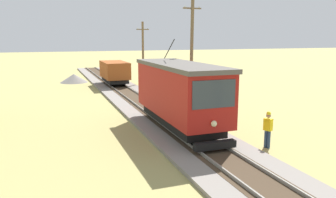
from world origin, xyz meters
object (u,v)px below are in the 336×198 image
Objects in this scene: freight_car at (115,72)px; gravel_pile at (74,78)px; utility_pole_far at (143,53)px; track_worker at (268,128)px; red_tram at (179,93)px; utility_pole_mid at (192,51)px.

freight_car is 1.63× the size of gravel_pile.
freight_car is at bearing -178.75° from utility_pole_far.
red_tram is at bearing 103.10° from track_worker.
utility_pole_far reaches higher than red_tram.
utility_pole_mid reaches higher than gravel_pile.
red_tram is 1.64× the size of freight_car.
freight_car is 22.67m from track_worker.
gravel_pile is at bearing 130.31° from freight_car.
red_tram is 2.68× the size of gravel_pile.
freight_car is 3.77m from utility_pole_far.
utility_pole_far is 22.69m from track_worker.
freight_car is at bearing -49.69° from gravel_pile.
red_tram is at bearing -120.03° from utility_pole_mid.
utility_pole_mid is 1.20× the size of utility_pole_far.
utility_pole_far reaches higher than track_worker.
red_tram reaches higher than freight_car.
track_worker is at bearing -82.69° from freight_car.
gravel_pile is 27.93m from track_worker.
utility_pole_mid is at bearing -75.95° from freight_car.
gravel_pile is 1.78× the size of track_worker.
utility_pole_far is (3.21, 18.49, 1.34)m from red_tram.
freight_car reaches higher than gravel_pile.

